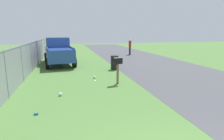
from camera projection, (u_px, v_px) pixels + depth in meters
road_asphalt at (199, 81)px, 9.57m from camera, size 60.00×6.55×0.01m
mailbox at (118, 63)px, 8.92m from camera, size 0.26×0.46×1.31m
pickup_truck at (58, 50)px, 14.59m from camera, size 5.31×2.60×2.09m
trash_bin at (115, 63)px, 12.53m from camera, size 0.53×0.53×0.94m
pedestrian at (130, 46)px, 20.50m from camera, size 0.49×0.30×1.77m
fence_section at (27, 59)px, 10.58m from camera, size 18.12×0.07×1.86m
litter_bag_midfield_b at (95, 77)px, 10.18m from camera, size 0.14×0.14×0.14m
litter_wrapper_near_hydrant at (95, 80)px, 9.72m from camera, size 0.13×0.10×0.01m
litter_bag_far_scatter at (60, 94)px, 7.36m from camera, size 0.14×0.14×0.14m
litter_can_by_mailbox at (36, 114)px, 5.66m from camera, size 0.08×0.13×0.07m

